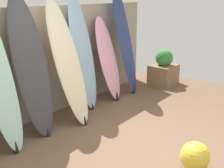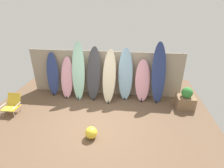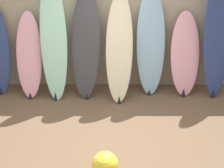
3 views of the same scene
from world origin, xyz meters
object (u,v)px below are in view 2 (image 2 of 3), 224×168
Objects in this scene: surfboard_navy_7 at (159,74)px; beach_ball at (91,133)px; surfboard_pink_6 at (143,81)px; surfboard_pink_1 at (67,78)px; beach_chair at (12,104)px; surfboard_navy_0 at (53,75)px; surfboard_seafoam_2 at (78,71)px; surfboard_skyblue_5 at (125,75)px; planter_box at (186,99)px; surfboard_cream_4 at (109,77)px; surfboard_charcoal_3 at (94,74)px.

surfboard_navy_7 is 6.50× the size of beach_ball.
surfboard_pink_1 is at bearing -179.27° from surfboard_pink_6.
beach_chair is 1.84× the size of beach_ball.
surfboard_seafoam_2 reaches higher than surfboard_navy_0.
surfboard_skyblue_5 is 4.13m from beach_chair.
surfboard_navy_0 is 0.77× the size of surfboard_navy_7.
surfboard_seafoam_2 reaches higher than planter_box.
planter_box is at bearing -22.15° from surfboard_navy_7.
surfboard_skyblue_5 is 1.26× the size of surfboard_pink_6.
surfboard_cream_4 is at bearing 84.21° from beach_ball.
surfboard_charcoal_3 reaches higher than beach_chair.
planter_box reaches higher than beach_chair.
surfboard_pink_6 is at bearing 7.02° from surfboard_cream_4.
surfboard_seafoam_2 is (0.49, -0.02, 0.30)m from surfboard_pink_1.
surfboard_charcoal_3 reaches higher than planter_box.
surfboard_navy_7 reaches higher than surfboard_pink_6.
surfboard_cream_4 reaches higher than surfboard_pink_1.
surfboard_navy_7 reaches higher than surfboard_skyblue_5.
surfboard_navy_7 is (1.81, 0.16, 0.15)m from surfboard_cream_4.
surfboard_navy_0 is at bearing 176.51° from surfboard_charcoal_3.
surfboard_charcoal_3 is 1.88m from surfboard_pink_6.
surfboard_seafoam_2 reaches higher than surfboard_cream_4.
planter_box is (2.21, -0.45, -0.66)m from surfboard_skyblue_5.
surfboard_charcoal_3 reaches higher than surfboard_cream_4.
surfboard_navy_7 is at bearing 10.42° from beach_chair.
surfboard_navy_0 is 0.64m from surfboard_pink_1.
surfboard_seafoam_2 reaches higher than surfboard_charcoal_3.
surfboard_charcoal_3 is 5.84× the size of beach_ball.
beach_ball is (2.98, -0.95, -0.15)m from beach_chair.
surfboard_pink_6 is at bearing 57.92° from beach_ball.
surfboard_charcoal_3 is 1.01× the size of surfboard_skyblue_5.
surfboard_navy_7 is at bearing 0.22° from surfboard_pink_6.
planter_box is 3.61m from beach_ball.
beach_ball is (-2.04, -2.36, -0.94)m from surfboard_navy_7.
surfboard_navy_0 is 0.86× the size of surfboard_charcoal_3.
surfboard_seafoam_2 is at bearing -178.55° from surfboard_pink_6.
beach_chair is at bearing -158.95° from surfboard_skyblue_5.
surfboard_navy_7 reaches higher than planter_box.
surfboard_cream_4 is at bearing -5.32° from surfboard_navy_0.
surfboard_navy_7 is (2.43, 0.04, 0.11)m from surfboard_charcoal_3.
surfboard_seafoam_2 is at bearing -2.88° from surfboard_pink_1.
surfboard_skyblue_5 is (2.92, -0.01, 0.14)m from surfboard_navy_0.
beach_chair is at bearing -170.47° from planter_box.
surfboard_pink_1 reaches higher than beach_ball.
planter_box is at bearing -4.63° from surfboard_pink_1.
surfboard_navy_0 is 2.34m from surfboard_cream_4.
surfboard_pink_1 is at bearing 176.06° from surfboard_cream_4.
surfboard_skyblue_5 is 0.89× the size of surfboard_navy_7.
surfboard_seafoam_2 is 4.10m from planter_box.
surfboard_seafoam_2 is 1.21m from surfboard_cream_4.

